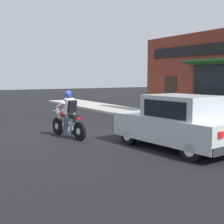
{
  "coord_description": "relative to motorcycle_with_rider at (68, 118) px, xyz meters",
  "views": [
    {
      "loc": [
        -4.53,
        -10.54,
        2.09
      ],
      "look_at": [
        0.64,
        -1.95,
        0.95
      ],
      "focal_mm": 50.0,
      "sensor_mm": 36.0,
      "label": 1
    }
  ],
  "objects": [
    {
      "name": "ground_plane",
      "position": [
        0.35,
        0.7,
        -0.68
      ],
      "size": [
        80.0,
        80.0,
        0.0
      ],
      "primitive_type": "plane",
      "color": "black"
    },
    {
      "name": "sidewalk_curb",
      "position": [
        5.82,
        3.7,
        -0.61
      ],
      "size": [
        2.6,
        22.0,
        0.14
      ],
      "primitive_type": "cube",
      "color": "#ADAAA3",
      "rests_on": "ground"
    },
    {
      "name": "storefront_building",
      "position": [
        7.35,
        0.3,
        1.43
      ],
      "size": [
        1.25,
        9.11,
        4.2
      ],
      "color": "maroon",
      "rests_on": "ground"
    },
    {
      "name": "motorcycle_with_rider",
      "position": [
        0.0,
        0.0,
        0.0
      ],
      "size": [
        0.66,
        2.01,
        1.62
      ],
      "color": "black",
      "rests_on": "ground"
    },
    {
      "name": "car_hatchback",
      "position": [
        1.99,
        -3.2,
        0.09
      ],
      "size": [
        2.0,
        3.92,
        1.57
      ],
      "color": "black",
      "rests_on": "ground"
    },
    {
      "name": "fire_hydrant",
      "position": [
        6.51,
        4.21,
        -0.11
      ],
      "size": [
        0.36,
        0.24,
        0.88
      ],
      "color": "red",
      "rests_on": "sidewalk_curb"
    }
  ]
}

